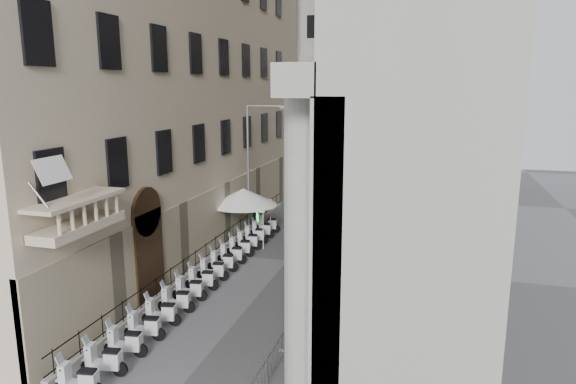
{
  "coord_description": "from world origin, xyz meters",
  "views": [
    {
      "loc": [
        7.95,
        -8.9,
        10.27
      ],
      "look_at": [
        0.44,
        17.78,
        4.5
      ],
      "focal_mm": 32.0,
      "sensor_mm": 36.0,
      "label": 1
    }
  ],
  "objects_px": {
    "pedestrian_b": "(365,199)",
    "security_tent": "(246,198)",
    "info_kiosk": "(256,218)",
    "street_lamp": "(253,158)",
    "pedestrian_a": "(331,202)"
  },
  "relations": [
    {
      "from": "pedestrian_b",
      "to": "street_lamp",
      "type": "bearing_deg",
      "value": 78.57
    },
    {
      "from": "security_tent",
      "to": "pedestrian_b",
      "type": "xyz_separation_m",
      "value": [
        6.44,
        11.01,
        -2.06
      ]
    },
    {
      "from": "pedestrian_b",
      "to": "security_tent",
      "type": "bearing_deg",
      "value": 85.17
    },
    {
      "from": "pedestrian_a",
      "to": "security_tent",
      "type": "bearing_deg",
      "value": 92.48
    },
    {
      "from": "pedestrian_a",
      "to": "pedestrian_b",
      "type": "height_order",
      "value": "pedestrian_b"
    },
    {
      "from": "street_lamp",
      "to": "info_kiosk",
      "type": "bearing_deg",
      "value": 96.24
    },
    {
      "from": "security_tent",
      "to": "pedestrian_b",
      "type": "relative_size",
      "value": 2.32
    },
    {
      "from": "info_kiosk",
      "to": "pedestrian_b",
      "type": "bearing_deg",
      "value": 43.49
    },
    {
      "from": "security_tent",
      "to": "info_kiosk",
      "type": "height_order",
      "value": "security_tent"
    },
    {
      "from": "security_tent",
      "to": "street_lamp",
      "type": "xyz_separation_m",
      "value": [
        -0.22,
        2.14,
        2.37
      ]
    },
    {
      "from": "info_kiosk",
      "to": "pedestrian_b",
      "type": "height_order",
      "value": "pedestrian_b"
    },
    {
      "from": "security_tent",
      "to": "street_lamp",
      "type": "relative_size",
      "value": 0.5
    },
    {
      "from": "security_tent",
      "to": "street_lamp",
      "type": "bearing_deg",
      "value": 95.93
    },
    {
      "from": "street_lamp",
      "to": "pedestrian_a",
      "type": "relative_size",
      "value": 5.22
    },
    {
      "from": "street_lamp",
      "to": "pedestrian_b",
      "type": "relative_size",
      "value": 4.67
    }
  ]
}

